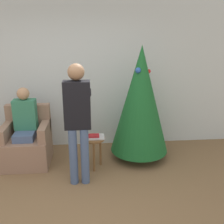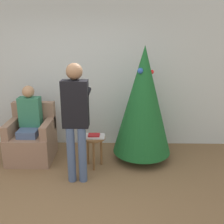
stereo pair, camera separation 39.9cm
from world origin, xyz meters
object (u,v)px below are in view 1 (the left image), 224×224
object	(u,v)px
christmas_tree	(140,100)
side_stool	(94,143)
person_seated	(25,123)
person_standing	(78,115)
armchair	(27,143)

from	to	relation	value
christmas_tree	side_stool	xyz separation A→B (m)	(-0.80, -0.30, -0.62)
person_seated	side_stool	size ratio (longest dim) A/B	2.45
person_standing	side_stool	size ratio (longest dim) A/B	3.32
person_seated	person_standing	bearing A→B (deg)	-35.34
armchair	side_stool	size ratio (longest dim) A/B	1.82
person_seated	side_stool	bearing A→B (deg)	-12.68
person_seated	person_standing	world-z (taller)	person_standing
person_standing	person_seated	bearing A→B (deg)	144.66
christmas_tree	side_stool	world-z (taller)	christmas_tree
side_stool	christmas_tree	bearing A→B (deg)	20.32
armchair	person_seated	bearing A→B (deg)	-90.00
armchair	person_standing	xyz separation A→B (m)	(0.89, -0.66, 0.70)
person_standing	side_stool	bearing A→B (deg)	60.67
christmas_tree	side_stool	distance (m)	1.05
christmas_tree	person_standing	world-z (taller)	christmas_tree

